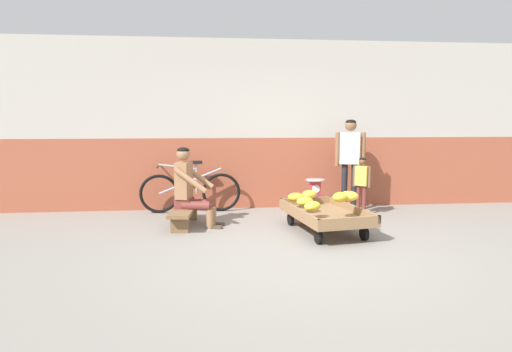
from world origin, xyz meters
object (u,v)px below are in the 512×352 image
Objects in this scene: banana_cart at (325,215)px; customer_child at (362,180)px; vendor_seated at (190,187)px; plastic_crate at (315,207)px; bicycle_near_left at (190,191)px; low_bench at (184,212)px; weighing_scale at (315,188)px; customer_adult at (350,155)px.

banana_cart is 1.35m from customer_child.
banana_cart is at bearing -130.71° from customer_child.
vendor_seated is 2.73m from customer_child.
plastic_crate is 0.87m from customer_child.
vendor_seated is at bearing -87.65° from bicycle_near_left.
vendor_seated reaches higher than low_bench.
low_bench is 2.08m from weighing_scale.
bicycle_near_left is (-1.98, 0.53, 0.20)m from plastic_crate.
banana_cart is 1.38× the size of low_bench.
customer_child reaches higher than banana_cart.
weighing_scale is (1.94, 0.44, -0.11)m from vendor_seated.
bicycle_near_left is 1.79× the size of customer_child.
plastic_crate is at bearing -153.06° from customer_adult.
bicycle_near_left is (-0.04, 0.98, -0.21)m from vendor_seated.
customer_adult is at bearing 16.65° from vendor_seated.
banana_cart is at bearing -16.45° from vendor_seated.
plastic_crate is at bearing 90.00° from weighing_scale.
customer_adult reaches higher than bicycle_near_left.
customer_child is at bearing 0.42° from plastic_crate.
weighing_scale is 0.90m from customer_adult.
customer_adult reaches higher than vendor_seated.
low_bench is 0.97m from bicycle_near_left.
bicycle_near_left is (0.05, 0.95, 0.15)m from low_bench.
low_bench is 2.07m from plastic_crate.
low_bench is 3.76× the size of weighing_scale.
bicycle_near_left is at bearing 87.29° from low_bench.
bicycle_near_left is at bearing 164.90° from plastic_crate.
bicycle_near_left is 1.09× the size of customer_adult.
banana_cart is 1.02× the size of customer_adult.
bicycle_near_left is 2.72m from customer_adult.
plastic_crate reaches higher than low_bench.
bicycle_near_left reaches higher than weighing_scale.
weighing_scale is (0.00, -0.00, 0.30)m from plastic_crate.
weighing_scale reaches higher than banana_cart.
plastic_crate is at bearing -179.58° from customer_child.
plastic_crate is 0.30m from weighing_scale.
customer_child reaches higher than plastic_crate.
customer_adult is 0.51m from customer_child.
vendor_seated is 1.00m from bicycle_near_left.
bicycle_near_left is at bearing 169.07° from customer_child.
bicycle_near_left is (-1.88, 1.52, 0.11)m from banana_cart.
customer_adult is at bearing 27.02° from weighing_scale.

